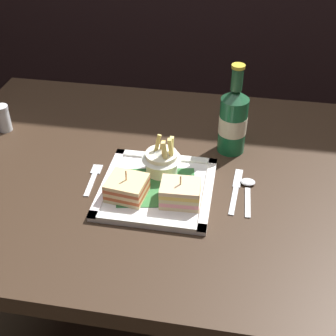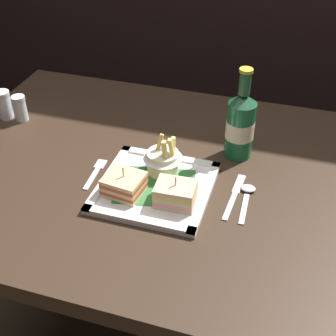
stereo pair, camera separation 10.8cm
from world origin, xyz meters
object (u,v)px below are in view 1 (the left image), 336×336
spoon (248,187)px  dining_table (178,207)px  square_plate (157,188)px  fries_cup (162,159)px  sandwich_half_left (127,188)px  fork (93,178)px  knife (236,189)px  pepper_shaker (4,120)px  sandwich_half_right (180,193)px  beer_bottle (233,120)px

spoon → dining_table: bearing=168.7°
square_plate → spoon: 0.21m
square_plate → fries_cup: size_ratio=2.37×
dining_table → sandwich_half_left: 0.21m
fries_cup → dining_table: bearing=23.7°
dining_table → fork: (-0.20, -0.06, 0.11)m
knife → pepper_shaker: bearing=166.8°
fork → pepper_shaker: (-0.30, 0.17, 0.03)m
sandwich_half_right → beer_bottle: 0.26m
fries_cup → knife: bearing=-7.4°
square_plate → dining_table: bearing=63.2°
dining_table → sandwich_half_left: bearing=-130.3°
knife → sandwich_half_left: bearing=-162.4°
dining_table → sandwich_half_left: sandwich_half_left is taller
fries_cup → beer_bottle: 0.21m
knife → fries_cup: bearing=172.6°
sandwich_half_right → pepper_shaker: (-0.52, 0.23, -0.00)m
square_plate → spoon: size_ratio=1.92×
fork → pepper_shaker: pepper_shaker is taller
dining_table → fries_cup: 0.17m
beer_bottle → fork: beer_bottle is taller
spoon → sandwich_half_left: bearing=-162.8°
sandwich_half_right → spoon: bearing=29.3°
beer_bottle → knife: beer_bottle is taller
fries_cup → fork: bearing=-166.1°
dining_table → knife: size_ratio=7.49×
sandwich_half_left → fries_cup: fries_cup is taller
pepper_shaker → fries_cup: bearing=-15.4°
sandwich_half_left → fries_cup: size_ratio=0.87×
sandwich_half_left → spoon: bearing=17.2°
spoon → fries_cup: bearing=175.3°
beer_bottle → pepper_shaker: beer_bottle is taller
square_plate → fork: square_plate is taller
square_plate → pepper_shaker: bearing=158.1°
fries_cup → pepper_shaker: size_ratio=1.44×
square_plate → fork: bearing=172.9°
dining_table → pepper_shaker: pepper_shaker is taller
sandwich_half_left → knife: size_ratio=0.56×
spoon → square_plate: bearing=-168.5°
sandwich_half_left → pepper_shaker: sandwich_half_left is taller
sandwich_half_right → sandwich_half_left: bearing=180.0°
beer_bottle → fork: bearing=-150.7°
sandwich_half_right → fork: bearing=164.7°
fork → knife: same height
fries_cup → pepper_shaker: (-0.46, 0.13, -0.02)m
sandwich_half_left → pepper_shaker: (-0.40, 0.23, 0.00)m
square_plate → pepper_shaker: size_ratio=3.42×
square_plate → pepper_shaker: 0.50m
sandwich_half_right → pepper_shaker: size_ratio=1.20×
dining_table → fries_cup: size_ratio=11.67×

